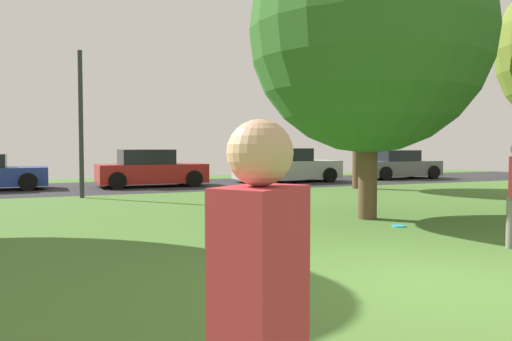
% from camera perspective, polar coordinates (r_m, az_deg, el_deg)
% --- Properties ---
extents(ground_plane, '(44.00, 44.00, 0.00)m').
position_cam_1_polar(ground_plane, '(6.57, 19.86, -11.59)').
color(ground_plane, '#47702D').
extents(road_strip, '(44.00, 6.40, 0.01)m').
position_cam_1_polar(road_strip, '(21.15, -11.27, -1.66)').
color(road_strip, '#28282B').
rests_on(road_strip, ground_plane).
extents(oak_tree_center, '(4.57, 4.57, 6.83)m').
position_cam_1_polar(oak_tree_center, '(20.11, 11.19, 11.05)').
color(oak_tree_center, brown).
rests_on(oak_tree_center, ground_plane).
extents(oak_tree_right, '(5.22, 5.22, 6.66)m').
position_cam_1_polar(oak_tree_right, '(11.92, 12.23, 14.46)').
color(oak_tree_right, brown).
rests_on(oak_tree_right, ground_plane).
extents(person_catcher, '(0.39, 0.36, 1.70)m').
position_cam_1_polar(person_catcher, '(1.88, 0.42, -18.07)').
color(person_catcher, gray).
rests_on(person_catcher, ground_plane).
extents(frisbee_disc, '(0.27, 0.27, 0.03)m').
position_cam_1_polar(frisbee_disc, '(10.78, 15.29, -5.86)').
color(frisbee_disc, '#2DB2E0').
rests_on(frisbee_disc, ground_plane).
extents(parked_car_red, '(4.14, 2.11, 1.45)m').
position_cam_1_polar(parked_car_red, '(20.87, -11.45, 0.09)').
color(parked_car_red, '#B21E1E').
rests_on(parked_car_red, ground_plane).
extents(parked_car_silver, '(4.54, 2.11, 1.48)m').
position_cam_1_polar(parked_car_silver, '(22.98, 3.32, 0.43)').
color(parked_car_silver, '#B7B7BC').
rests_on(parked_car_silver, ground_plane).
extents(parked_car_grey, '(4.00, 1.93, 1.38)m').
position_cam_1_polar(parked_car_grey, '(26.22, 15.18, 0.52)').
color(parked_car_grey, slate).
rests_on(parked_car_grey, ground_plane).
extents(street_lamp_post, '(0.14, 0.14, 4.50)m').
position_cam_1_polar(street_lamp_post, '(16.90, -18.55, 4.78)').
color(street_lamp_post, '#2D2D33').
rests_on(street_lamp_post, ground_plane).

